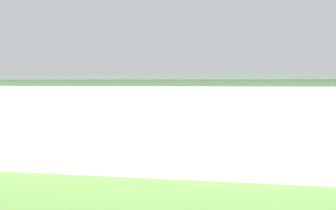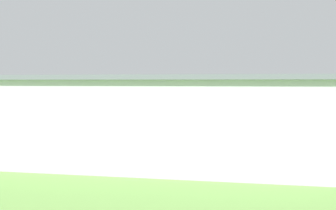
% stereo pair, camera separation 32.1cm
% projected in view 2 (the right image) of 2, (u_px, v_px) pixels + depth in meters
% --- Properties ---
extents(ground_plane, '(400.00, 400.00, 0.00)m').
position_uv_depth(ground_plane, '(175.00, 124.00, 65.94)').
color(ground_plane, '#608C42').
extents(hangar, '(36.29, 14.44, 7.06)m').
position_uv_depth(hangar, '(103.00, 118.00, 35.71)').
color(hangar, silver).
rests_on(hangar, ground_plane).
extents(biplane, '(6.93, 8.37, 3.50)m').
position_uv_depth(biplane, '(184.00, 89.00, 58.30)').
color(biplane, '#B21E1E').
extents(person_crossing_taxiway, '(0.47, 0.47, 1.65)m').
position_uv_depth(person_crossing_taxiway, '(276.00, 134.00, 46.37)').
color(person_crossing_taxiway, navy).
rests_on(person_crossing_taxiway, ground_plane).
extents(person_watching_takeoff, '(0.52, 0.52, 1.53)m').
position_uv_depth(person_watching_takeoff, '(33.00, 127.00, 53.83)').
color(person_watching_takeoff, beige).
rests_on(person_watching_takeoff, ground_plane).
extents(windsock, '(1.42, 0.64, 5.78)m').
position_uv_depth(windsock, '(197.00, 91.00, 64.68)').
color(windsock, silver).
rests_on(windsock, ground_plane).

